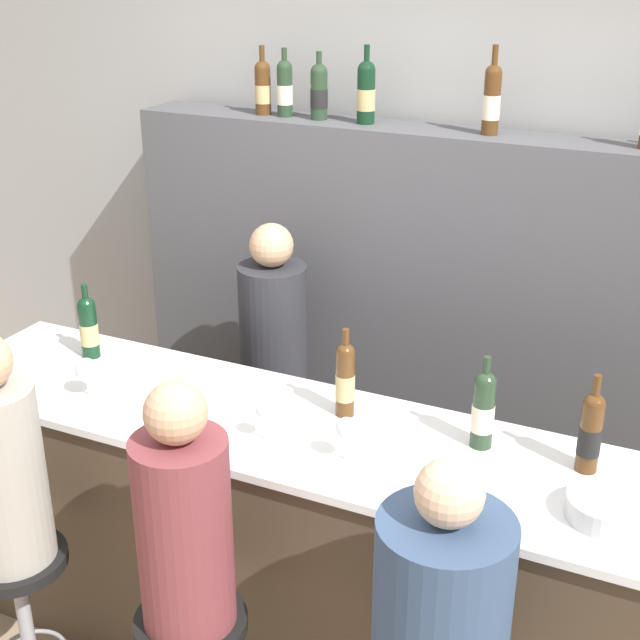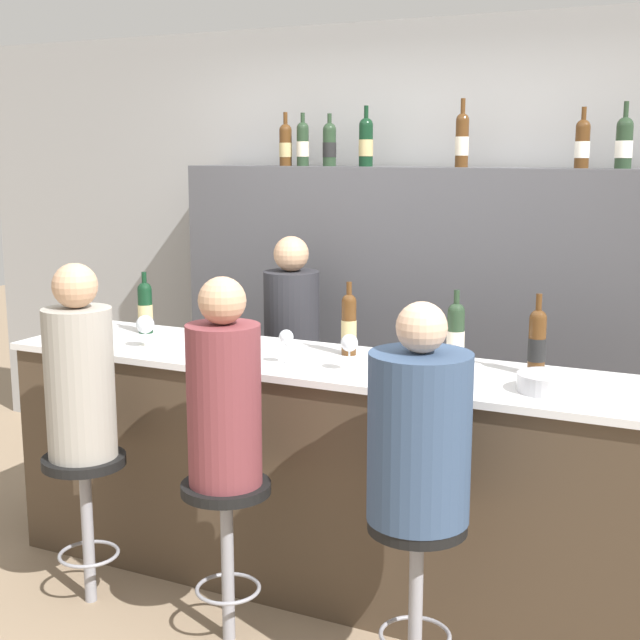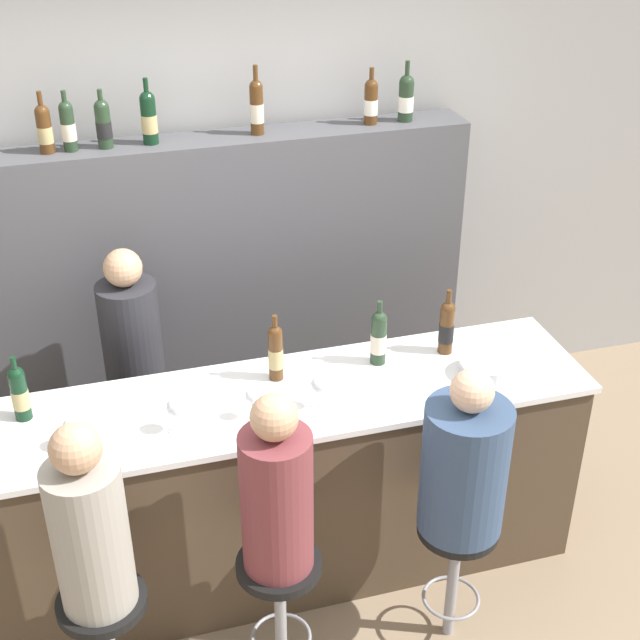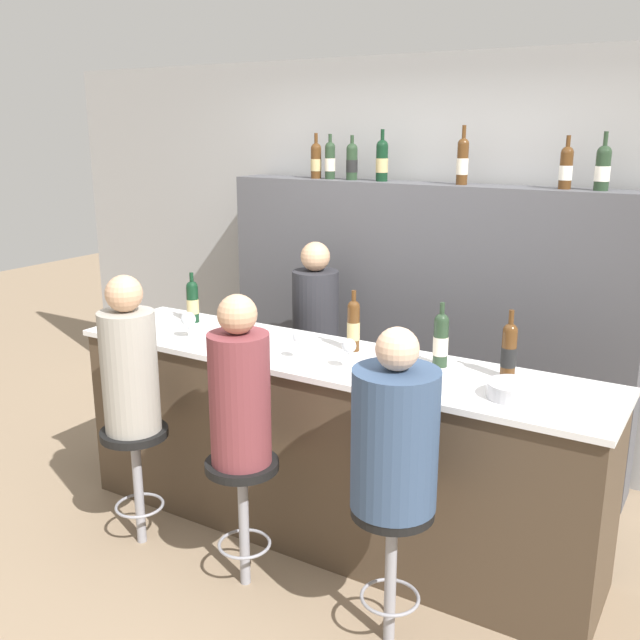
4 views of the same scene
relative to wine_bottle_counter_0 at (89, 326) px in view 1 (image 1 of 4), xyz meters
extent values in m
cube|color=#9E9E9E|center=(1.02, 1.25, 0.15)|extent=(6.40, 0.05, 2.60)
cube|color=#473828|center=(1.02, -0.15, -0.65)|extent=(2.86, 0.62, 0.99)
cube|color=white|center=(1.02, -0.15, -0.14)|extent=(2.90, 0.66, 0.03)
cube|color=#4C4C51|center=(1.02, 1.03, -0.24)|extent=(2.71, 0.28, 1.81)
cylinder|color=black|center=(0.00, 0.00, -0.02)|extent=(0.07, 0.07, 0.22)
cylinder|color=tan|center=(0.00, 0.00, -0.03)|extent=(0.07, 0.07, 0.09)
sphere|color=black|center=(0.00, 0.00, 0.09)|extent=(0.07, 0.07, 0.07)
cylinder|color=black|center=(0.00, 0.00, 0.14)|extent=(0.02, 0.02, 0.07)
cylinder|color=#4C2D14|center=(1.09, 0.00, -0.01)|extent=(0.07, 0.07, 0.24)
cylinder|color=tan|center=(1.09, 0.00, -0.02)|extent=(0.07, 0.07, 0.10)
sphere|color=#4C2D14|center=(1.09, 0.00, 0.11)|extent=(0.07, 0.07, 0.07)
cylinder|color=#4C2D14|center=(1.09, 0.00, 0.16)|extent=(0.02, 0.02, 0.07)
cylinder|color=#233823|center=(1.58, 0.00, -0.01)|extent=(0.07, 0.07, 0.23)
cylinder|color=beige|center=(1.58, 0.00, -0.02)|extent=(0.07, 0.07, 0.09)
sphere|color=#233823|center=(1.58, 0.00, 0.10)|extent=(0.07, 0.07, 0.07)
cylinder|color=#233823|center=(1.58, 0.00, 0.15)|extent=(0.02, 0.02, 0.08)
cylinder|color=#4C2D14|center=(1.91, 0.00, -0.01)|extent=(0.07, 0.07, 0.23)
cylinder|color=black|center=(1.91, 0.00, -0.02)|extent=(0.07, 0.07, 0.09)
sphere|color=#4C2D14|center=(1.91, 0.00, 0.10)|extent=(0.07, 0.07, 0.07)
cylinder|color=#4C2D14|center=(1.91, 0.00, 0.16)|extent=(0.02, 0.02, 0.08)
cylinder|color=#4C2D14|center=(0.24, 1.03, 0.77)|extent=(0.07, 0.07, 0.20)
cylinder|color=tan|center=(0.24, 1.03, 0.76)|extent=(0.07, 0.07, 0.08)
sphere|color=#4C2D14|center=(0.24, 1.03, 0.87)|extent=(0.07, 0.07, 0.07)
cylinder|color=#4C2D14|center=(0.24, 1.03, 0.92)|extent=(0.02, 0.02, 0.09)
cylinder|color=#233823|center=(0.34, 1.03, 0.77)|extent=(0.07, 0.07, 0.21)
cylinder|color=beige|center=(0.34, 1.03, 0.76)|extent=(0.07, 0.07, 0.08)
sphere|color=#233823|center=(0.34, 1.03, 0.88)|extent=(0.07, 0.07, 0.07)
cylinder|color=#233823|center=(0.34, 1.03, 0.93)|extent=(0.02, 0.02, 0.07)
cylinder|color=#233823|center=(0.51, 1.03, 0.77)|extent=(0.07, 0.07, 0.20)
cylinder|color=black|center=(0.51, 1.03, 0.76)|extent=(0.08, 0.08, 0.08)
sphere|color=#233823|center=(0.51, 1.03, 0.87)|extent=(0.07, 0.07, 0.07)
cylinder|color=#233823|center=(0.51, 1.03, 0.92)|extent=(0.02, 0.02, 0.07)
cylinder|color=black|center=(0.73, 1.03, 0.78)|extent=(0.08, 0.08, 0.22)
cylinder|color=tan|center=(0.73, 1.03, 0.77)|extent=(0.08, 0.08, 0.09)
sphere|color=black|center=(0.73, 1.03, 0.89)|extent=(0.08, 0.08, 0.08)
cylinder|color=black|center=(0.73, 1.03, 0.95)|extent=(0.02, 0.02, 0.09)
cylinder|color=#4C2D14|center=(1.26, 1.03, 0.79)|extent=(0.07, 0.07, 0.24)
cylinder|color=beige|center=(1.26, 1.03, 0.78)|extent=(0.07, 0.07, 0.10)
sphere|color=#4C2D14|center=(1.26, 1.03, 0.91)|extent=(0.07, 0.07, 0.07)
cylinder|color=#4C2D14|center=(1.26, 1.03, 0.97)|extent=(0.02, 0.02, 0.09)
cylinder|color=silver|center=(0.20, -0.27, -0.13)|extent=(0.07, 0.07, 0.00)
cylinder|color=silver|center=(0.20, -0.27, -0.09)|extent=(0.01, 0.01, 0.07)
sphere|color=silver|center=(0.20, -0.27, -0.02)|extent=(0.08, 0.08, 0.08)
cylinder|color=silver|center=(0.61, -0.27, -0.13)|extent=(0.07, 0.07, 0.00)
cylinder|color=silver|center=(0.61, -0.27, -0.08)|extent=(0.01, 0.01, 0.08)
sphere|color=silver|center=(0.61, -0.27, -0.01)|extent=(0.08, 0.08, 0.08)
cylinder|color=silver|center=(0.93, -0.27, -0.13)|extent=(0.06, 0.06, 0.00)
cylinder|color=silver|center=(0.93, -0.27, -0.08)|extent=(0.01, 0.01, 0.08)
sphere|color=silver|center=(0.93, -0.27, -0.01)|extent=(0.06, 0.06, 0.06)
cylinder|color=silver|center=(1.22, -0.27, -0.13)|extent=(0.06, 0.06, 0.00)
cylinder|color=silver|center=(1.22, -0.27, -0.08)|extent=(0.01, 0.01, 0.08)
sphere|color=silver|center=(1.22, -0.27, -0.01)|extent=(0.07, 0.07, 0.07)
cylinder|color=#B7B7BC|center=(2.01, -0.23, -0.09)|extent=(0.23, 0.23, 0.07)
cylinder|color=gray|center=(0.22, -0.74, -0.84)|extent=(0.05, 0.05, 0.61)
cylinder|color=black|center=(0.22, -0.74, -0.52)|extent=(0.35, 0.35, 0.04)
cylinder|color=gray|center=(0.22, -0.74, -0.18)|extent=(0.28, 0.28, 0.62)
cylinder|color=black|center=(0.92, -0.74, -0.52)|extent=(0.35, 0.35, 0.04)
cylinder|color=brown|center=(0.92, -0.74, -0.19)|extent=(0.28, 0.28, 0.62)
sphere|color=tan|center=(0.92, -0.74, 0.21)|extent=(0.18, 0.18, 0.18)
cylinder|color=#334766|center=(1.69, -0.74, -0.20)|extent=(0.35, 0.35, 0.59)
sphere|color=#D8AD8C|center=(1.69, -0.74, 0.18)|extent=(0.17, 0.17, 0.17)
cylinder|color=#28282D|center=(0.50, 0.59, -0.51)|extent=(0.29, 0.29, 1.28)
sphere|color=tan|center=(0.50, 0.59, 0.23)|extent=(0.18, 0.18, 0.18)
camera|label=1|loc=(2.17, -2.49, 1.40)|focal=50.00mm
camera|label=2|loc=(2.65, -3.48, 0.75)|focal=50.00mm
camera|label=3|loc=(0.36, -3.28, 2.11)|focal=50.00mm
camera|label=4|loc=(2.79, -3.14, 1.01)|focal=40.00mm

